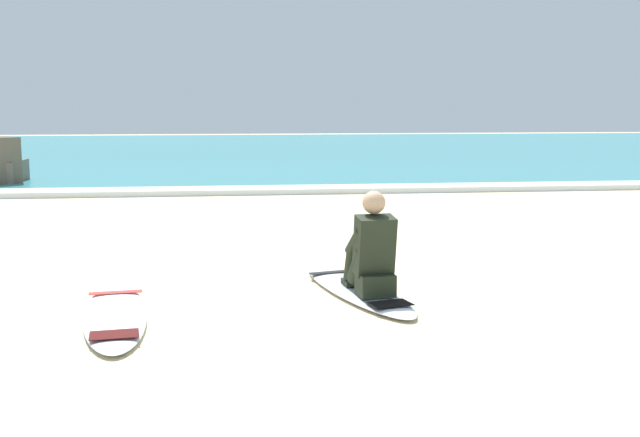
# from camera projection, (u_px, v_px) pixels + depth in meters

# --- Properties ---
(ground_plane) EXTENTS (80.00, 80.00, 0.00)m
(ground_plane) POSITION_uv_depth(u_px,v_px,m) (310.00, 285.00, 7.81)
(ground_plane) COLOR beige
(sea) EXTENTS (80.00, 28.00, 0.10)m
(sea) POSITION_uv_depth(u_px,v_px,m) (246.00, 151.00, 29.38)
(sea) COLOR teal
(sea) RESTS_ON ground
(breaking_foam) EXTENTS (80.00, 0.90, 0.11)m
(breaking_foam) POSITION_uv_depth(u_px,v_px,m) (265.00, 190.00, 15.93)
(breaking_foam) COLOR white
(breaking_foam) RESTS_ON ground
(surfboard_main) EXTENTS (1.05, 2.35, 0.08)m
(surfboard_main) POSITION_uv_depth(u_px,v_px,m) (356.00, 289.00, 7.50)
(surfboard_main) COLOR silver
(surfboard_main) RESTS_ON ground
(surfer_seated) EXTENTS (0.42, 0.73, 0.95)m
(surfer_seated) POSITION_uv_depth(u_px,v_px,m) (372.00, 254.00, 7.16)
(surfer_seated) COLOR black
(surfer_seated) RESTS_ON surfboard_main
(surfboard_spare_near) EXTENTS (0.80, 2.33, 0.08)m
(surfboard_spare_near) POSITION_uv_depth(u_px,v_px,m) (115.00, 314.00, 6.61)
(surfboard_spare_near) COLOR silver
(surfboard_spare_near) RESTS_ON ground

